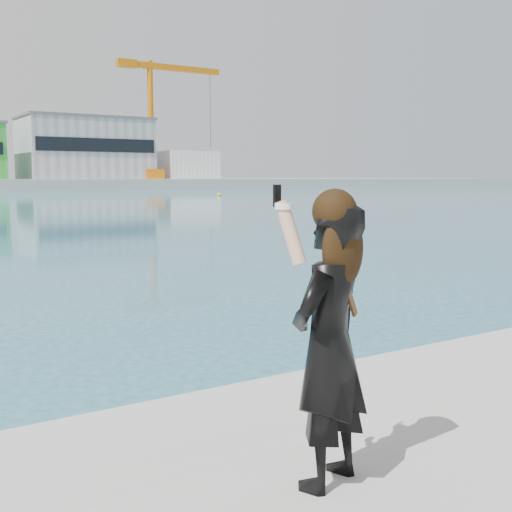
{
  "coord_description": "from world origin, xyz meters",
  "views": [
    {
      "loc": [
        -2.57,
        -3.19,
        2.41
      ],
      "look_at": [
        -0.5,
        0.02,
        1.94
      ],
      "focal_mm": 45.0,
      "sensor_mm": 36.0,
      "label": 1
    }
  ],
  "objects": [
    {
      "name": "warehouse_grey_right",
      "position": [
        40.0,
        127.98,
        8.26
      ],
      "size": [
        25.5,
        15.35,
        12.5
      ],
      "color": "gray",
      "rests_on": "far_quay"
    },
    {
      "name": "ancillary_shed",
      "position": [
        62.0,
        126.0,
        5.0
      ],
      "size": [
        12.0,
        10.0,
        6.0
      ],
      "primitive_type": "cube",
      "color": "silver",
      "rests_on": "far_quay"
    },
    {
      "name": "dock_crane",
      "position": [
        53.2,
        122.0,
        15.07
      ],
      "size": [
        23.0,
        4.0,
        24.0
      ],
      "color": "orange",
      "rests_on": "far_quay"
    },
    {
      "name": "flagpole_right",
      "position": [
        22.09,
        121.0,
        6.54
      ],
      "size": [
        1.28,
        0.16,
        8.0
      ],
      "color": "silver",
      "rests_on": "far_quay"
    },
    {
      "name": "buoy_near",
      "position": [
        37.82,
        68.36,
        0.0
      ],
      "size": [
        0.5,
        0.5,
        0.5
      ],
      "primitive_type": "sphere",
      "color": "yellow",
      "rests_on": "ground"
    },
    {
      "name": "woman",
      "position": [
        -0.5,
        -0.69,
        1.6
      ],
      "size": [
        0.64,
        0.53,
        1.58
      ],
      "rotation": [
        0.0,
        0.0,
        3.51
      ],
      "color": "black",
      "rests_on": "near_quay"
    }
  ]
}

